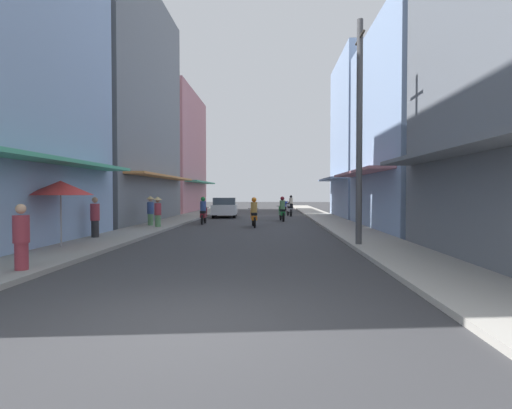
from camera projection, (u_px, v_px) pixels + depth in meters
The scene contains 20 objects.
ground_plane at pixel (254, 221), 27.04m from camera, with size 111.79×111.79×0.00m, color #38383A.
sidewalk_left at pixel (180, 219), 27.23m from camera, with size 2.16×58.81×0.12m, color gray.
sidewalk_right at pixel (329, 220), 26.84m from camera, with size 2.16×58.81×0.12m, color #ADA89E.
building_left_mid at pixel (108, 107), 25.71m from camera, with size 7.05×13.04×14.27m.
building_left_far at pixel (164, 153), 39.04m from camera, with size 7.05×11.71×11.12m.
building_right_mid at pixel (432, 129), 20.21m from camera, with size 7.05×10.06×9.87m.
building_right_far at pixel (380, 139), 29.95m from camera, with size 7.05×8.20×11.46m.
motorbike_blue at pixel (287, 206), 42.05m from camera, with size 0.64×1.78×0.96m.
motorbike_green at pixel (282, 210), 26.56m from camera, with size 0.55×1.81×1.58m.
motorbike_orange at pixel (254, 214), 21.95m from camera, with size 0.55×1.81×1.58m.
motorbike_silver at pixel (289, 210), 32.26m from camera, with size 0.57×1.80×0.96m.
motorbike_maroon at pixel (204, 212), 24.13m from camera, with size 0.55×1.81×1.58m.
motorbike_black at pixel (291, 204), 39.54m from camera, with size 0.55×1.81×1.58m.
parked_car at pixel (225, 207), 30.82m from camera, with size 1.99×4.19×1.45m.
pedestrian_midway at pixel (95, 219), 15.76m from camera, with size 0.34×0.34×1.65m.
pedestrian_crossing at pixel (150, 210), 21.56m from camera, with size 0.44×0.44×1.65m.
pedestrian_far at pixel (158, 211), 20.64m from camera, with size 0.44×0.44×1.61m.
pedestrian_foreground at pixel (21, 240), 9.09m from camera, with size 0.34×0.34×1.57m.
vendor_umbrella at pixel (61, 188), 13.01m from camera, with size 1.97×1.97×2.19m.
utility_pole at pixel (359, 132), 13.59m from camera, with size 0.20×1.20×7.45m.
Camera 1 is at (1.21, -5.57, 1.81)m, focal length 29.19 mm.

